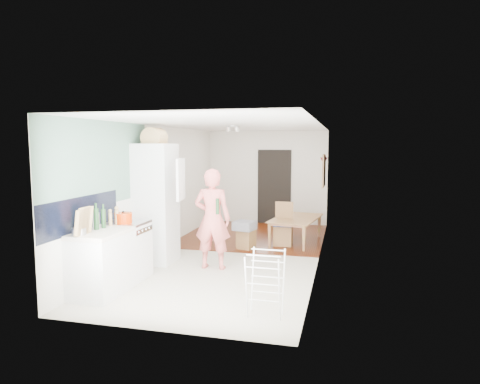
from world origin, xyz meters
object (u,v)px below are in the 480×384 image
at_px(dining_chair, 283,224).
at_px(person, 212,210).
at_px(dining_table, 297,232).
at_px(drying_rack, 265,284).
at_px(stool, 246,239).

bearing_deg(dining_chair, person, -117.48).
height_order(dining_table, drying_rack, drying_rack).
bearing_deg(dining_table, drying_rack, -170.38).
distance_m(person, dining_chair, 2.25).
bearing_deg(dining_chair, drying_rack, -86.94).
bearing_deg(person, dining_chair, -117.93).
relative_size(dining_table, dining_chair, 1.47).
bearing_deg(dining_table, stool, 139.01).
xyz_separation_m(dining_table, stool, (-0.96, -0.81, -0.03)).
height_order(person, drying_rack, person).
bearing_deg(dining_chair, dining_table, 47.96).
relative_size(dining_table, stool, 3.30).
bearing_deg(stool, drying_rack, -73.01).
bearing_deg(person, dining_table, -120.21).
height_order(stool, drying_rack, drying_rack).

